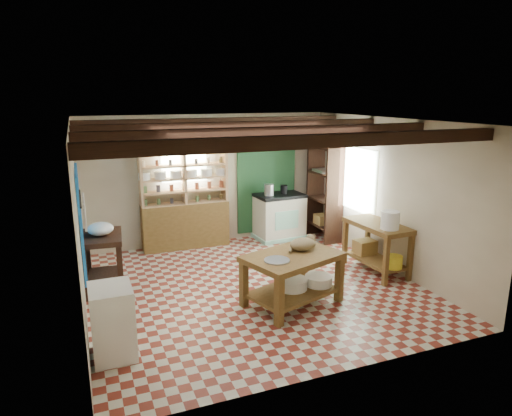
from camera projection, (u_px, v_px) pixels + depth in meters
name	position (u px, v px, depth m)	size (l,w,h in m)	color
floor	(253.00, 287.00, 7.26)	(5.00, 5.00, 0.02)	maroon
ceiling	(253.00, 121.00, 6.63)	(5.00, 5.00, 0.02)	#4D4D52
wall_back	(209.00, 180.00, 9.20)	(5.00, 0.04, 2.60)	beige
wall_front	(341.00, 262.00, 4.69)	(5.00, 0.04, 2.60)	beige
wall_left	(78.00, 224.00, 6.06)	(0.04, 5.00, 2.60)	beige
wall_right	(389.00, 195.00, 7.83)	(0.04, 5.00, 2.60)	beige
ceiling_beams	(253.00, 129.00, 6.66)	(5.00, 3.80, 0.15)	black
blue_wall_patch	(81.00, 221.00, 6.93)	(0.04, 1.40, 1.60)	blue
green_wall_patch	(266.00, 178.00, 9.63)	(1.30, 0.04, 2.30)	#1C4624
window_back	(184.00, 161.00, 8.91)	(0.90, 0.02, 0.80)	white
window_right	(355.00, 179.00, 8.70)	(0.02, 1.30, 1.20)	white
utensil_rail	(81.00, 209.00, 4.88)	(0.06, 0.90, 0.28)	black
pot_rack	(275.00, 136.00, 9.02)	(0.86, 0.12, 0.36)	black
shelving_unit	(184.00, 193.00, 8.88)	(1.70, 0.34, 2.20)	tan
tall_rack	(325.00, 192.00, 9.45)	(0.40, 0.86, 2.00)	black
work_table	(292.00, 279.00, 6.58)	(1.33, 0.89, 0.76)	brown
stove	(279.00, 216.00, 9.59)	(0.98, 0.66, 0.96)	beige
prep_table	(103.00, 262.00, 7.07)	(0.60, 0.87, 0.89)	black
white_cabinet	(112.00, 322.00, 5.26)	(0.47, 0.57, 0.85)	white
right_counter	(376.00, 248.00, 7.77)	(0.61, 1.21, 0.87)	brown
cat	(303.00, 244.00, 6.66)	(0.40, 0.30, 0.18)	#957F57
steel_tray	(277.00, 260.00, 6.24)	(0.35, 0.35, 0.02)	#BAB8C1
basin_large	(292.00, 284.00, 6.68)	(0.45, 0.45, 0.15)	white
basin_small	(318.00, 280.00, 6.81)	(0.41, 0.41, 0.14)	white
kettle_left	(269.00, 190.00, 9.34)	(0.20, 0.20, 0.23)	#BAB8C1
kettle_right	(284.00, 189.00, 9.49)	(0.14, 0.14, 0.18)	black
enamel_bowl	(100.00, 229.00, 6.94)	(0.39, 0.39, 0.19)	white
white_bucket	(390.00, 220.00, 7.30)	(0.29, 0.29, 0.29)	white
wicker_basket	(365.00, 247.00, 8.06)	(0.35, 0.28, 0.25)	#9F7C40
yellow_tub	(394.00, 262.00, 7.40)	(0.28, 0.28, 0.20)	gold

